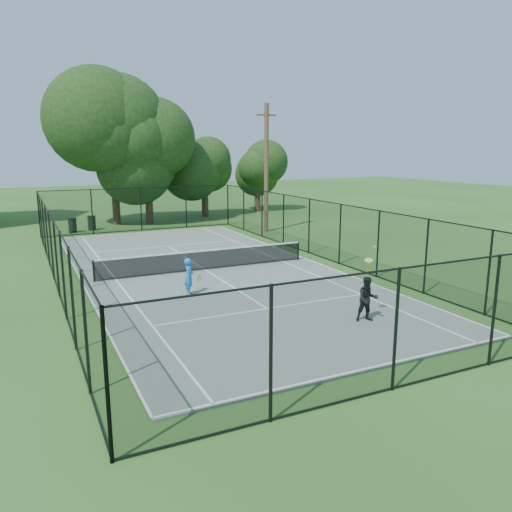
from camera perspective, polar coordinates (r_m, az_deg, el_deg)
name	(u,v)px	position (r m, az deg, el deg)	size (l,w,h in m)	color
ground	(205,271)	(23.44, -5.79, -1.73)	(120.00, 120.00, 0.00)	#29501B
tennis_court	(205,271)	(23.43, -5.79, -1.66)	(11.00, 24.00, 0.06)	slate
tennis_net	(205,259)	(23.31, -5.82, -0.35)	(10.08, 0.08, 0.95)	black
fence	(205,240)	(23.13, -5.87, 1.88)	(13.10, 26.10, 3.00)	black
tree_near_left	(112,143)	(38.84, -16.10, 12.35)	(7.52, 7.52, 9.81)	#332114
tree_near_mid	(147,160)	(38.58, -12.33, 10.72)	(5.97, 5.97, 7.81)	#332114
tree_near_right	(204,163)	(42.18, -5.94, 10.57)	(5.10, 5.10, 7.04)	#332114
tree_far_right	(257,172)	(45.57, 0.17, 9.53)	(4.28, 4.28, 5.66)	#332114
trash_bin_left	(72,225)	(36.22, -20.24, 3.33)	(0.58, 0.58, 1.01)	black
trash_bin_right	(92,223)	(36.79, -18.26, 3.61)	(0.58, 0.58, 1.02)	black
utility_pole	(266,168)	(34.10, 1.19, 10.03)	(1.40, 0.30, 8.54)	#4C3823
player_blue	(189,277)	(19.45, -7.65, -2.34)	(0.86, 0.62, 1.43)	blue
player_black	(368,299)	(16.73, 12.63, -4.81)	(0.95, 0.87, 2.41)	black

